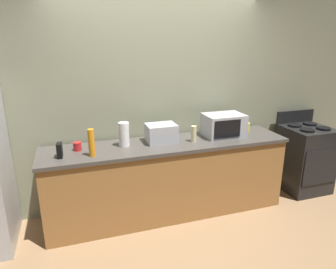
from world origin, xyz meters
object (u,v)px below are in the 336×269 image
stove_range (304,158)px  cordless_phone (60,150)px  bottle_hand_soap (194,134)px  toaster_oven (161,133)px  paper_towel_roll (124,134)px  mug_red (77,146)px  bottle_dish_soap (91,143)px  microwave (224,125)px  mug_yellow (247,127)px

stove_range → cordless_phone: bearing=-178.4°
stove_range → bottle_hand_soap: 1.79m
stove_range → toaster_oven: bearing=178.3°
toaster_oven → paper_towel_roll: paper_towel_roll is taller
stove_range → mug_red: stove_range is taller
stove_range → toaster_oven: 2.14m
bottle_dish_soap → stove_range: bearing=3.0°
bottle_dish_soap → mug_red: size_ratio=3.13×
bottle_dish_soap → microwave: bearing=7.1°
paper_towel_roll → bottle_hand_soap: 0.80m
bottle_dish_soap → mug_yellow: size_ratio=2.62×
mug_yellow → mug_red: (-2.12, -0.06, -0.01)m
microwave → mug_yellow: size_ratio=4.42×
paper_towel_roll → mug_yellow: paper_towel_roll is taller
paper_towel_roll → cordless_phone: (-0.68, -0.14, -0.06)m
stove_range → microwave: microwave is taller
microwave → cordless_phone: bearing=-176.0°
paper_towel_roll → bottle_hand_soap: paper_towel_roll is taller
paper_towel_roll → cordless_phone: 0.69m
stove_range → bottle_dish_soap: (-2.86, -0.15, 0.58)m
microwave → bottle_hand_soap: size_ratio=2.56×
cordless_phone → bottle_dish_soap: (0.31, -0.07, 0.07)m
microwave → mug_red: microwave is taller
bottle_dish_soap → bottle_hand_soap: bearing=5.0°
cordless_phone → stove_range: bearing=6.3°
cordless_phone → bottle_dish_soap: 0.32m
microwave → mug_yellow: microwave is taller
microwave → bottle_dish_soap: size_ratio=1.68×
mug_yellow → paper_towel_roll: bearing=-177.0°
microwave → toaster_oven: size_ratio=1.41×
mug_yellow → microwave: bearing=-167.5°
mug_red → bottle_dish_soap: bearing=-58.6°
stove_range → bottle_dish_soap: size_ratio=3.79×
bottle_hand_soap → microwave: bearing=12.6°
cordless_phone → bottle_dish_soap: bottle_dish_soap is taller
toaster_oven → mug_yellow: (1.18, 0.07, -0.05)m
cordless_phone → bottle_hand_soap: bottle_hand_soap is taller
bottle_hand_soap → bottle_dish_soap: bearing=-175.0°
mug_red → stove_range: bearing=-1.3°
stove_range → mug_yellow: size_ratio=9.94×
microwave → paper_towel_roll: (-1.23, 0.00, 0.00)m
cordless_phone → mug_yellow: bearing=10.2°
toaster_oven → bottle_dish_soap: bearing=-165.1°
cordless_phone → mug_yellow: cordless_phone is taller
microwave → bottle_hand_soap: (-0.44, -0.10, -0.04)m
mug_yellow → stove_range: bearing=-8.7°
stove_range → mug_red: size_ratio=11.87×
bottle_dish_soap → paper_towel_roll: bearing=28.9°
microwave → bottle_hand_soap: microwave is taller
toaster_oven → mug_yellow: toaster_oven is taller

